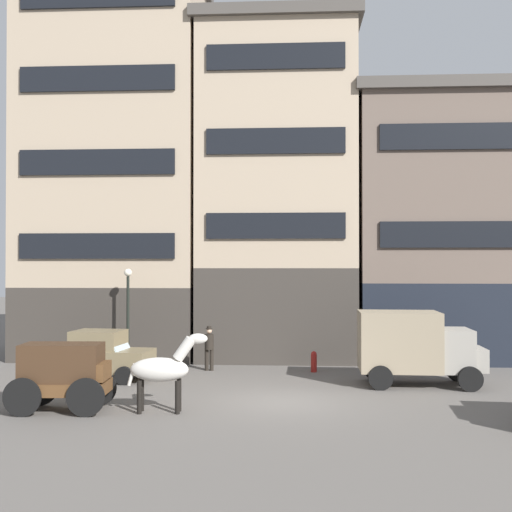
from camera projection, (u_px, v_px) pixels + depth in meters
name	position (u px, v px, depth m)	size (l,w,h in m)	color
ground_plane	(283.00, 401.00, 19.88)	(120.00, 120.00, 0.00)	#605B56
building_far_left	(116.00, 162.00, 30.30)	(8.61, 6.35, 18.31)	#38332D
building_center_left	(277.00, 191.00, 29.84)	(7.55, 6.35, 15.47)	#38332D
building_center_right	(453.00, 224.00, 29.34)	(9.43, 6.35, 12.22)	black
cargo_wagon	(63.00, 372.00, 18.55)	(2.97, 1.63, 1.98)	brown
draft_horse	(163.00, 369.00, 18.38)	(2.35, 0.68, 2.30)	beige
delivery_truck_far	(416.00, 345.00, 22.48)	(4.40, 2.23, 2.62)	gray
sedan_dark	(101.00, 355.00, 23.61)	(3.86, 2.21, 1.83)	#7A6B4C
pedestrian_officer	(209.00, 346.00, 25.60)	(0.39, 0.39, 1.79)	black
streetlamp_curbside	(128.00, 303.00, 26.29)	(0.32, 0.32, 4.12)	black
fire_hydrant_curbside	(314.00, 361.00, 25.25)	(0.24, 0.24, 0.83)	maroon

